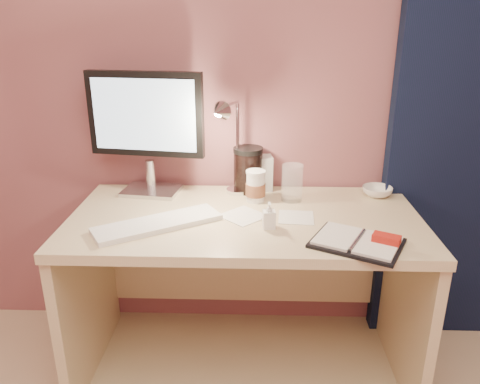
{
  "coord_description": "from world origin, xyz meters",
  "views": [
    {
      "loc": [
        0.04,
        -0.33,
        1.48
      ],
      "look_at": [
        -0.02,
        1.33,
        0.85
      ],
      "focal_mm": 35.0,
      "sensor_mm": 36.0,
      "label": 1
    }
  ],
  "objects_px": {
    "planner": "(359,242)",
    "desk_lamp": "(247,139)",
    "desk": "(245,257)",
    "coffee_cup": "(256,187)",
    "dark_jar": "(248,172)",
    "keyboard": "(158,224)",
    "monitor": "(147,122)",
    "clear_cup": "(292,183)",
    "product_box": "(260,173)",
    "bowl": "(377,191)",
    "lotion_bottle": "(269,215)"
  },
  "relations": [
    {
      "from": "planner",
      "to": "desk_lamp",
      "type": "distance_m",
      "value": 0.63
    },
    {
      "from": "desk",
      "to": "coffee_cup",
      "type": "bearing_deg",
      "value": 64.85
    },
    {
      "from": "coffee_cup",
      "to": "desk_lamp",
      "type": "distance_m",
      "value": 0.21
    },
    {
      "from": "planner",
      "to": "dark_jar",
      "type": "distance_m",
      "value": 0.66
    },
    {
      "from": "desk_lamp",
      "to": "keyboard",
      "type": "bearing_deg",
      "value": -118.03
    },
    {
      "from": "coffee_cup",
      "to": "desk_lamp",
      "type": "relative_size",
      "value": 0.32
    },
    {
      "from": "monitor",
      "to": "clear_cup",
      "type": "xyz_separation_m",
      "value": [
        0.63,
        -0.07,
        -0.24
      ]
    },
    {
      "from": "clear_cup",
      "to": "product_box",
      "type": "xyz_separation_m",
      "value": [
        -0.14,
        0.13,
        -0.0
      ]
    },
    {
      "from": "desk",
      "to": "desk_lamp",
      "type": "distance_m",
      "value": 0.51
    },
    {
      "from": "monitor",
      "to": "product_box",
      "type": "distance_m",
      "value": 0.55
    },
    {
      "from": "clear_cup",
      "to": "bowl",
      "type": "height_order",
      "value": "clear_cup"
    },
    {
      "from": "monitor",
      "to": "dark_jar",
      "type": "height_order",
      "value": "monitor"
    },
    {
      "from": "monitor",
      "to": "lotion_bottle",
      "type": "distance_m",
      "value": 0.69
    },
    {
      "from": "desk",
      "to": "keyboard",
      "type": "relative_size",
      "value": 2.89
    },
    {
      "from": "coffee_cup",
      "to": "desk_lamp",
      "type": "xyz_separation_m",
      "value": [
        -0.04,
        0.0,
        0.21
      ]
    },
    {
      "from": "dark_jar",
      "to": "desk_lamp",
      "type": "relative_size",
      "value": 0.42
    },
    {
      "from": "planner",
      "to": "coffee_cup",
      "type": "xyz_separation_m",
      "value": [
        -0.36,
        0.4,
        0.05
      ]
    },
    {
      "from": "desk",
      "to": "monitor",
      "type": "height_order",
      "value": "monitor"
    },
    {
      "from": "monitor",
      "to": "desk_lamp",
      "type": "distance_m",
      "value": 0.44
    },
    {
      "from": "monitor",
      "to": "planner",
      "type": "bearing_deg",
      "value": -22.33
    },
    {
      "from": "coffee_cup",
      "to": "clear_cup",
      "type": "xyz_separation_m",
      "value": [
        0.16,
        0.02,
        0.01
      ]
    },
    {
      "from": "planner",
      "to": "lotion_bottle",
      "type": "distance_m",
      "value": 0.34
    },
    {
      "from": "product_box",
      "to": "dark_jar",
      "type": "bearing_deg",
      "value": -165.17
    },
    {
      "from": "dark_jar",
      "to": "monitor",
      "type": "bearing_deg",
      "value": -175.15
    },
    {
      "from": "clear_cup",
      "to": "lotion_bottle",
      "type": "xyz_separation_m",
      "value": [
        -0.11,
        -0.29,
        -0.03
      ]
    },
    {
      "from": "keyboard",
      "to": "desk_lamp",
      "type": "xyz_separation_m",
      "value": [
        0.33,
        0.27,
        0.26
      ]
    },
    {
      "from": "dark_jar",
      "to": "desk_lamp",
      "type": "xyz_separation_m",
      "value": [
        -0.0,
        -0.12,
        0.18
      ]
    },
    {
      "from": "clear_cup",
      "to": "dark_jar",
      "type": "distance_m",
      "value": 0.22
    },
    {
      "from": "dark_jar",
      "to": "desk_lamp",
      "type": "distance_m",
      "value": 0.22
    },
    {
      "from": "lotion_bottle",
      "to": "coffee_cup",
      "type": "bearing_deg",
      "value": 100.74
    },
    {
      "from": "product_box",
      "to": "clear_cup",
      "type": "bearing_deg",
      "value": -50.61
    },
    {
      "from": "dark_jar",
      "to": "lotion_bottle",
      "type": "bearing_deg",
      "value": -77.75
    },
    {
      "from": "clear_cup",
      "to": "desk_lamp",
      "type": "xyz_separation_m",
      "value": [
        -0.2,
        -0.01,
        0.19
      ]
    },
    {
      "from": "clear_cup",
      "to": "dark_jar",
      "type": "bearing_deg",
      "value": 150.76
    },
    {
      "from": "dark_jar",
      "to": "keyboard",
      "type": "bearing_deg",
      "value": -130.38
    },
    {
      "from": "desk",
      "to": "dark_jar",
      "type": "distance_m",
      "value": 0.38
    },
    {
      "from": "desk",
      "to": "planner",
      "type": "height_order",
      "value": "planner"
    },
    {
      "from": "lotion_bottle",
      "to": "desk_lamp",
      "type": "xyz_separation_m",
      "value": [
        -0.09,
        0.28,
        0.22
      ]
    },
    {
      "from": "desk",
      "to": "planner",
      "type": "bearing_deg",
      "value": -37.87
    },
    {
      "from": "monitor",
      "to": "clear_cup",
      "type": "distance_m",
      "value": 0.67
    },
    {
      "from": "bowl",
      "to": "lotion_bottle",
      "type": "xyz_separation_m",
      "value": [
        -0.49,
        -0.35,
        0.03
      ]
    },
    {
      "from": "clear_cup",
      "to": "desk_lamp",
      "type": "height_order",
      "value": "desk_lamp"
    },
    {
      "from": "keyboard",
      "to": "desk",
      "type": "bearing_deg",
      "value": -3.05
    },
    {
      "from": "monitor",
      "to": "keyboard",
      "type": "bearing_deg",
      "value": -66.35
    },
    {
      "from": "planner",
      "to": "lotion_bottle",
      "type": "height_order",
      "value": "lotion_bottle"
    },
    {
      "from": "planner",
      "to": "clear_cup",
      "type": "relative_size",
      "value": 2.3
    },
    {
      "from": "dark_jar",
      "to": "planner",
      "type": "bearing_deg",
      "value": -52.92
    },
    {
      "from": "lotion_bottle",
      "to": "desk_lamp",
      "type": "bearing_deg",
      "value": 108.05
    },
    {
      "from": "clear_cup",
      "to": "bowl",
      "type": "bearing_deg",
      "value": 9.42
    },
    {
      "from": "desk",
      "to": "clear_cup",
      "type": "xyz_separation_m",
      "value": [
        0.2,
        0.1,
        0.31
      ]
    }
  ]
}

